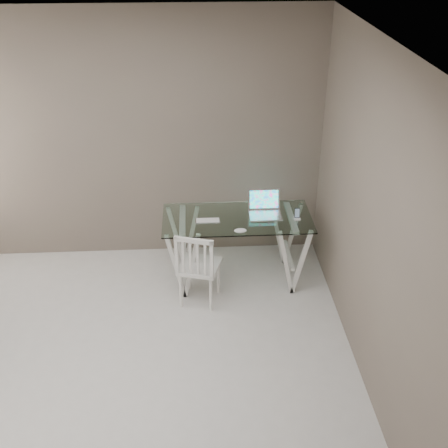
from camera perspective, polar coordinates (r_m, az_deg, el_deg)
name	(u,v)px	position (r m, az deg, el deg)	size (l,w,h in m)	color
room	(92,211)	(3.84, -13.31, 1.26)	(4.50, 4.52, 2.71)	beige
desk	(237,248)	(5.84, 1.30, -2.47)	(1.50, 0.70, 0.75)	silver
chair	(197,265)	(5.44, -2.71, -4.23)	(0.47, 0.47, 0.83)	silver
laptop	(265,209)	(5.72, 4.16, 1.57)	(0.32, 0.30, 0.22)	silver
keyboard	(208,221)	(5.59, -1.66, 0.35)	(0.25, 0.11, 0.01)	silver
mouse	(240,231)	(5.39, 1.68, -0.68)	(0.12, 0.07, 0.04)	silver
phone_dock	(297,216)	(5.66, 7.43, 0.80)	(0.06, 0.06, 0.12)	white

